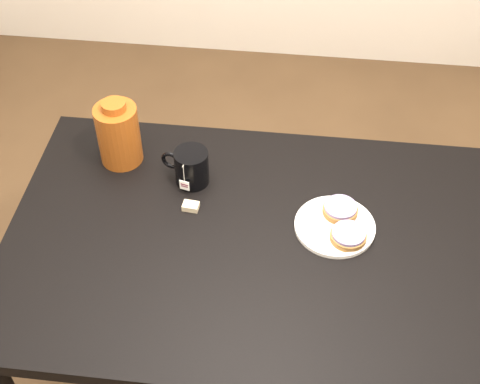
{
  "coord_description": "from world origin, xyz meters",
  "views": [
    {
      "loc": [
        0.08,
        -1.16,
        2.14
      ],
      "look_at": [
        -0.07,
        0.12,
        0.81
      ],
      "focal_mm": 50.0,
      "sensor_mm": 36.0,
      "label": 1
    }
  ],
  "objects_px": {
    "bagel_back": "(340,209)",
    "bagel_front": "(348,236)",
    "table": "(261,260)",
    "mug": "(191,167)",
    "bagel_package": "(118,134)",
    "teabag_pouch": "(191,206)",
    "plate": "(335,226)"
  },
  "relations": [
    {
      "from": "mug",
      "to": "bagel_package",
      "type": "height_order",
      "value": "bagel_package"
    },
    {
      "from": "plate",
      "to": "teabag_pouch",
      "type": "distance_m",
      "value": 0.41
    },
    {
      "from": "plate",
      "to": "bagel_package",
      "type": "height_order",
      "value": "bagel_package"
    },
    {
      "from": "plate",
      "to": "bagel_front",
      "type": "distance_m",
      "value": 0.06
    },
    {
      "from": "table",
      "to": "mug",
      "type": "xyz_separation_m",
      "value": [
        -0.23,
        0.21,
        0.14
      ]
    },
    {
      "from": "plate",
      "to": "bagel_back",
      "type": "height_order",
      "value": "bagel_back"
    },
    {
      "from": "bagel_back",
      "to": "teabag_pouch",
      "type": "height_order",
      "value": "bagel_back"
    },
    {
      "from": "bagel_back",
      "to": "plate",
      "type": "bearing_deg",
      "value": -104.49
    },
    {
      "from": "plate",
      "to": "teabag_pouch",
      "type": "bearing_deg",
      "value": 176.41
    },
    {
      "from": "table",
      "to": "plate",
      "type": "xyz_separation_m",
      "value": [
        0.2,
        0.07,
        0.09
      ]
    },
    {
      "from": "bagel_front",
      "to": "teabag_pouch",
      "type": "xyz_separation_m",
      "value": [
        -0.44,
        0.07,
        -0.02
      ]
    },
    {
      "from": "bagel_front",
      "to": "mug",
      "type": "relative_size",
      "value": 0.78
    },
    {
      "from": "bagel_front",
      "to": "table",
      "type": "bearing_deg",
      "value": -174.22
    },
    {
      "from": "plate",
      "to": "bagel_back",
      "type": "bearing_deg",
      "value": 75.51
    },
    {
      "from": "mug",
      "to": "teabag_pouch",
      "type": "height_order",
      "value": "mug"
    },
    {
      "from": "plate",
      "to": "bagel_front",
      "type": "bearing_deg",
      "value": -52.75
    },
    {
      "from": "plate",
      "to": "bagel_front",
      "type": "height_order",
      "value": "bagel_front"
    },
    {
      "from": "mug",
      "to": "teabag_pouch",
      "type": "distance_m",
      "value": 0.12
    },
    {
      "from": "bagel_package",
      "to": "teabag_pouch",
      "type": "bearing_deg",
      "value": -36.95
    },
    {
      "from": "plate",
      "to": "bagel_package",
      "type": "relative_size",
      "value": 1.04
    },
    {
      "from": "bagel_package",
      "to": "bagel_back",
      "type": "bearing_deg",
      "value": -13.57
    },
    {
      "from": "plate",
      "to": "bagel_back",
      "type": "distance_m",
      "value": 0.05
    },
    {
      "from": "bagel_front",
      "to": "teabag_pouch",
      "type": "relative_size",
      "value": 2.69
    },
    {
      "from": "plate",
      "to": "mug",
      "type": "distance_m",
      "value": 0.45
    },
    {
      "from": "bagel_back",
      "to": "mug",
      "type": "distance_m",
      "value": 0.44
    },
    {
      "from": "teabag_pouch",
      "to": "bagel_package",
      "type": "relative_size",
      "value": 0.21
    },
    {
      "from": "plate",
      "to": "bagel_package",
      "type": "distance_m",
      "value": 0.69
    },
    {
      "from": "bagel_back",
      "to": "bagel_package",
      "type": "distance_m",
      "value": 0.68
    },
    {
      "from": "bagel_package",
      "to": "table",
      "type": "bearing_deg",
      "value": -31.45
    },
    {
      "from": "bagel_back",
      "to": "bagel_package",
      "type": "height_order",
      "value": "bagel_package"
    },
    {
      "from": "bagel_back",
      "to": "bagel_front",
      "type": "relative_size",
      "value": 1.08
    },
    {
      "from": "plate",
      "to": "teabag_pouch",
      "type": "xyz_separation_m",
      "value": [
        -0.41,
        0.03,
        0.0
      ]
    }
  ]
}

